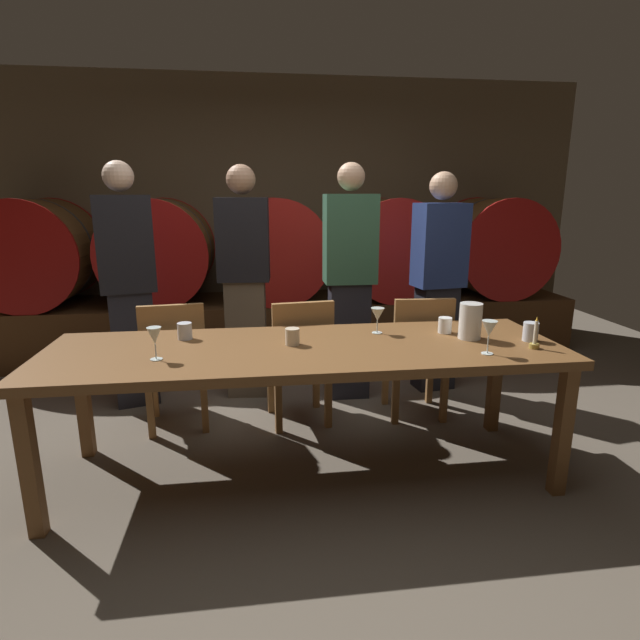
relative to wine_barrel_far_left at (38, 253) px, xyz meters
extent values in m
plane|color=brown|center=(2.18, -2.26, -1.02)|extent=(8.35, 8.35, 0.00)
cube|color=brown|center=(2.18, 0.55, 0.32)|extent=(6.42, 0.24, 2.69)
cube|color=#4C2D16|center=(2.18, 0.00, -0.75)|extent=(5.78, 0.90, 0.54)
cylinder|color=brown|center=(0.00, 0.00, 0.00)|extent=(0.97, 0.81, 0.97)
cylinder|color=maroon|center=(0.00, -0.42, 0.00)|extent=(0.98, 0.03, 0.98)
cylinder|color=maroon|center=(0.00, 0.42, 0.00)|extent=(0.98, 0.03, 0.98)
cylinder|color=#2D2D33|center=(0.00, 0.00, 0.00)|extent=(0.97, 0.04, 0.97)
cylinder|color=brown|center=(1.07, 0.00, 0.00)|extent=(0.97, 0.81, 0.97)
cylinder|color=#9E1411|center=(1.07, -0.42, 0.00)|extent=(0.98, 0.03, 0.98)
cylinder|color=#9E1411|center=(1.07, 0.42, 0.00)|extent=(0.98, 0.03, 0.98)
cylinder|color=#2D2D33|center=(1.07, 0.00, 0.00)|extent=(0.97, 0.04, 0.97)
cylinder|color=brown|center=(2.17, 0.00, 0.00)|extent=(0.97, 0.81, 0.97)
cylinder|color=#B21C16|center=(2.17, -0.42, 0.00)|extent=(0.98, 0.03, 0.98)
cylinder|color=#B21C16|center=(2.17, 0.42, 0.00)|extent=(0.98, 0.03, 0.98)
cylinder|color=#2D2D33|center=(2.17, 0.00, 0.00)|extent=(0.97, 0.04, 0.97)
cylinder|color=brown|center=(3.28, 0.00, 0.00)|extent=(0.97, 0.81, 0.97)
cylinder|color=#B21C16|center=(3.28, -0.42, 0.00)|extent=(0.98, 0.03, 0.98)
cylinder|color=#B21C16|center=(3.28, 0.42, 0.00)|extent=(0.98, 0.03, 0.98)
cylinder|color=#2D2D33|center=(3.28, 0.00, 0.00)|extent=(0.97, 0.04, 0.97)
cylinder|color=brown|center=(4.38, 0.00, 0.00)|extent=(0.97, 0.81, 0.97)
cylinder|color=#9E1411|center=(4.38, -0.42, 0.00)|extent=(0.98, 0.03, 0.98)
cylinder|color=#9E1411|center=(4.38, 0.42, 0.00)|extent=(0.98, 0.03, 0.98)
cylinder|color=#2D2D33|center=(4.38, 0.00, 0.00)|extent=(0.97, 0.04, 0.97)
cube|color=brown|center=(2.22, -2.34, -0.30)|extent=(2.74, 0.87, 0.05)
cube|color=brown|center=(0.92, -2.71, -0.67)|extent=(0.07, 0.07, 0.70)
cube|color=brown|center=(3.51, -2.71, -0.67)|extent=(0.07, 0.07, 0.70)
cube|color=brown|center=(0.92, -1.96, -0.67)|extent=(0.07, 0.07, 0.70)
cube|color=brown|center=(3.51, -1.96, -0.67)|extent=(0.07, 0.07, 0.70)
cube|color=olive|center=(1.41, -1.60, -0.58)|extent=(0.44, 0.44, 0.04)
cube|color=olive|center=(1.43, -1.78, -0.35)|extent=(0.40, 0.08, 0.42)
cube|color=olive|center=(1.56, -1.41, -0.81)|extent=(0.05, 0.05, 0.42)
cube|color=olive|center=(1.23, -1.45, -0.81)|extent=(0.05, 0.05, 0.42)
cube|color=olive|center=(1.60, -1.75, -0.81)|extent=(0.05, 0.05, 0.42)
cube|color=olive|center=(1.26, -1.79, -0.81)|extent=(0.05, 0.05, 0.42)
cube|color=olive|center=(2.24, -1.63, -0.58)|extent=(0.44, 0.44, 0.04)
cube|color=olive|center=(2.26, -1.81, -0.35)|extent=(0.40, 0.09, 0.42)
cube|color=olive|center=(2.38, -1.44, -0.81)|extent=(0.05, 0.05, 0.42)
cube|color=olive|center=(2.05, -1.48, -0.81)|extent=(0.05, 0.05, 0.42)
cube|color=olive|center=(2.42, -1.78, -0.81)|extent=(0.05, 0.05, 0.42)
cube|color=olive|center=(2.09, -1.82, -0.81)|extent=(0.05, 0.05, 0.42)
cube|color=olive|center=(3.07, -1.63, -0.58)|extent=(0.42, 0.42, 0.04)
cube|color=olive|center=(3.06, -1.81, -0.35)|extent=(0.40, 0.06, 0.42)
cube|color=olive|center=(3.25, -1.47, -0.81)|extent=(0.05, 0.05, 0.42)
cube|color=olive|center=(2.91, -1.45, -0.81)|extent=(0.05, 0.05, 0.42)
cube|color=olive|center=(3.23, -1.81, -0.81)|extent=(0.05, 0.05, 0.42)
cube|color=olive|center=(2.89, -1.79, -0.81)|extent=(0.05, 0.05, 0.42)
cube|color=black|center=(1.05, -1.18, -0.59)|extent=(0.34, 0.27, 0.86)
cube|color=black|center=(1.05, -1.18, 0.18)|extent=(0.43, 0.33, 0.68)
sphere|color=beige|center=(1.05, -1.18, 0.64)|extent=(0.21, 0.21, 0.21)
cube|color=brown|center=(1.88, -1.11, -0.57)|extent=(0.31, 0.22, 0.91)
cube|color=black|center=(1.88, -1.11, 0.19)|extent=(0.40, 0.27, 0.61)
sphere|color=tan|center=(1.88, -1.11, 0.63)|extent=(0.21, 0.21, 0.21)
cube|color=black|center=(2.66, -1.24, -0.57)|extent=(0.30, 0.20, 0.90)
cube|color=#336047|center=(2.66, -1.24, 0.20)|extent=(0.38, 0.24, 0.64)
sphere|color=#D8A884|center=(2.66, -1.24, 0.64)|extent=(0.20, 0.20, 0.20)
cube|color=black|center=(3.39, -1.16, -0.60)|extent=(0.33, 0.24, 0.84)
cube|color=navy|center=(3.39, -1.16, 0.14)|extent=(0.41, 0.29, 0.64)
sphere|color=#D8A884|center=(3.39, -1.16, 0.58)|extent=(0.21, 0.21, 0.21)
cylinder|color=olive|center=(3.41, -2.54, -0.26)|extent=(0.05, 0.05, 0.02)
cylinder|color=#EDE5CC|center=(3.41, -2.54, -0.18)|extent=(0.02, 0.02, 0.12)
cone|color=yellow|center=(3.41, -2.54, -0.11)|extent=(0.01, 0.01, 0.02)
cylinder|color=white|center=(3.15, -2.31, -0.17)|extent=(0.13, 0.13, 0.20)
cylinder|color=silver|center=(1.46, -2.47, -0.27)|extent=(0.06, 0.06, 0.00)
cylinder|color=silver|center=(1.46, -2.47, -0.23)|extent=(0.01, 0.01, 0.08)
cone|color=silver|center=(1.46, -2.47, -0.15)|extent=(0.07, 0.07, 0.08)
cylinder|color=silver|center=(2.66, -2.13, -0.27)|extent=(0.06, 0.06, 0.00)
cylinder|color=silver|center=(2.66, -2.13, -0.23)|extent=(0.01, 0.01, 0.07)
cone|color=silver|center=(2.66, -2.13, -0.16)|extent=(0.08, 0.08, 0.08)
cylinder|color=silver|center=(3.12, -2.59, -0.27)|extent=(0.06, 0.06, 0.00)
cylinder|color=silver|center=(3.12, -2.59, -0.22)|extent=(0.01, 0.01, 0.09)
cone|color=silver|center=(3.12, -2.59, -0.14)|extent=(0.08, 0.08, 0.08)
cylinder|color=silver|center=(1.56, -2.11, -0.22)|extent=(0.08, 0.08, 0.09)
cylinder|color=beige|center=(2.15, -2.30, -0.23)|extent=(0.08, 0.08, 0.09)
cylinder|color=white|center=(3.05, -2.18, -0.22)|extent=(0.08, 0.08, 0.09)
cylinder|color=silver|center=(3.46, -2.40, -0.22)|extent=(0.08, 0.08, 0.10)
camera|label=1|loc=(1.95, -4.89, 0.52)|focal=28.15mm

